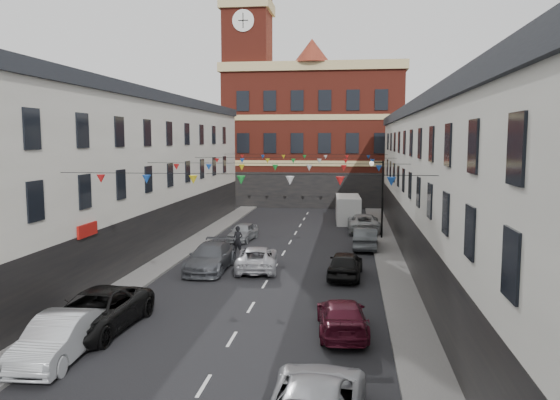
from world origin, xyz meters
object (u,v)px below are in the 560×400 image
at_px(white_van, 348,209).
at_px(pedestrian, 238,240).
at_px(car_left_e, 243,232).
at_px(car_left_d, 211,257).
at_px(moving_car, 257,258).
at_px(car_right_e, 366,238).
at_px(street_lamp, 379,189).
at_px(car_right_d, 345,264).
at_px(car_left_c, 97,312).
at_px(car_right_f, 364,223).
at_px(car_right_c, 342,316).
at_px(car_left_b, 58,338).

xyz_separation_m(white_van, pedestrian, (-7.18, -14.95, -0.29)).
height_order(car_left_e, white_van, white_van).
xyz_separation_m(car_left_d, pedestrian, (0.60, 4.84, 0.14)).
bearing_deg(moving_car, car_right_e, -139.17).
xyz_separation_m(car_left_e, car_right_e, (9.10, -1.92, 0.08)).
relative_size(street_lamp, car_right_d, 1.36).
xyz_separation_m(street_lamp, white_van, (-2.37, 8.38, -2.69)).
xyz_separation_m(car_left_c, car_right_f, (11.00, 25.08, -0.04)).
height_order(street_lamp, pedestrian, street_lamp).
bearing_deg(car_right_c, moving_car, -67.76).
bearing_deg(car_left_c, car_right_c, 10.01).
bearing_deg(car_left_d, moving_car, 11.63).
relative_size(car_right_d, white_van, 0.80).
bearing_deg(car_right_e, car_right_f, -87.27).
distance_m(car_right_f, white_van, 5.33).
relative_size(street_lamp, pedestrian, 3.22).
relative_size(car_left_e, pedestrian, 2.13).
xyz_separation_m(car_left_d, car_right_c, (7.75, -9.35, -0.11)).
height_order(car_left_b, car_left_c, car_left_c).
relative_size(car_right_c, moving_car, 0.92).
bearing_deg(car_left_d, white_van, 68.84).
bearing_deg(car_left_b, car_right_f, 65.15).
distance_m(car_left_b, moving_car, 14.55).
relative_size(car_right_c, white_van, 0.84).
height_order(car_left_c, white_van, white_van).
distance_m(car_right_d, white_van, 20.40).
bearing_deg(white_van, pedestrian, -118.29).
relative_size(car_left_d, car_right_f, 0.99).
bearing_deg(street_lamp, car_right_d, -101.17).
xyz_separation_m(car_right_e, white_van, (-1.32, 12.19, 0.46)).
distance_m(car_right_d, car_right_f, 15.31).
bearing_deg(moving_car, pedestrian, -71.48).
height_order(car_right_c, pedestrian, pedestrian).
distance_m(street_lamp, car_right_c, 21.15).
bearing_deg(car_right_f, moving_car, 63.88).
distance_m(car_right_e, white_van, 12.27).
height_order(car_left_d, pedestrian, pedestrian).
relative_size(car_left_d, car_right_c, 1.17).
height_order(moving_car, white_van, white_van).
distance_m(car_left_e, car_right_c, 20.41).
distance_m(car_right_e, pedestrian, 8.94).
height_order(street_lamp, car_left_b, street_lamp).
bearing_deg(pedestrian, car_left_b, -88.60).
distance_m(street_lamp, car_left_e, 10.82).
xyz_separation_m(car_left_c, pedestrian, (2.50, 15.27, 0.13)).
height_order(street_lamp, car_right_c, street_lamp).
bearing_deg(pedestrian, car_right_d, -27.90).
xyz_separation_m(car_left_b, car_left_e, (1.90, 22.83, -0.10)).
bearing_deg(white_van, car_right_c, -92.70).
bearing_deg(car_left_c, car_left_d, 83.31).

